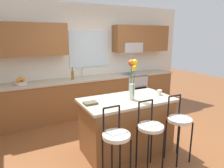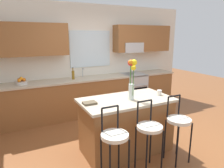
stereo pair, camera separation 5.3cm
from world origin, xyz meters
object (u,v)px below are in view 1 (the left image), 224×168
at_px(bar_stool_middle, 150,130).
at_px(fruit_bowl_oranges, 21,82).
at_px(bar_stool_near, 116,139).
at_px(cookbook, 90,103).
at_px(bar_stool_far, 179,123).
at_px(kitchen_island, 127,125).
at_px(oven_range, 132,90).
at_px(flower_vase, 133,75).
at_px(bottle_olive_oil, 73,75).
at_px(mug_ceramic, 159,92).

height_order(bar_stool_middle, fruit_bowl_oranges, fruit_bowl_oranges).
relative_size(bar_stool_near, cookbook, 5.21).
xyz_separation_m(bar_stool_middle, bar_stool_far, (0.55, 0.00, 0.00)).
bearing_deg(kitchen_island, oven_range, 54.70).
relative_size(kitchen_island, bar_stool_near, 1.46).
bearing_deg(bar_stool_far, fruit_bowl_oranges, 128.55).
bearing_deg(kitchen_island, cookbook, 177.00).
bearing_deg(bar_stool_middle, flower_vase, 84.64).
bearing_deg(kitchen_island, fruit_bowl_oranges, 127.62).
bearing_deg(fruit_bowl_oranges, bottle_olive_oil, -0.16).
bearing_deg(kitchen_island, bar_stool_far, -48.79).
distance_m(fruit_bowl_oranges, bottle_olive_oil, 1.13).
distance_m(bar_stool_far, mug_ceramic, 0.66).
bearing_deg(bar_stool_far, kitchen_island, 131.21).
bearing_deg(bottle_olive_oil, bar_stool_far, -70.64).
height_order(oven_range, cookbook, cookbook).
bearing_deg(bottle_olive_oil, mug_ceramic, -63.98).
bearing_deg(bar_stool_far, bar_stool_near, 180.00).
relative_size(oven_range, bar_stool_middle, 0.88).
distance_m(kitchen_island, bottle_olive_oil, 2.01).
height_order(bar_stool_near, flower_vase, flower_vase).
bearing_deg(bottle_olive_oil, flower_vase, -78.70).
height_order(flower_vase, cookbook, flower_vase).
bearing_deg(bar_stool_far, bar_stool_middle, 180.00).
distance_m(oven_range, bar_stool_far, 2.63).
xyz_separation_m(oven_range, bar_stool_middle, (-1.33, -2.51, 0.18)).
xyz_separation_m(bar_stool_near, bar_stool_far, (1.10, 0.00, 0.00)).
bearing_deg(flower_vase, mug_ceramic, -0.33).
bearing_deg(mug_ceramic, oven_range, 69.96).
height_order(bar_stool_far, bottle_olive_oil, bottle_olive_oil).
bearing_deg(cookbook, flower_vase, -7.87).
xyz_separation_m(kitchen_island, bar_stool_far, (0.55, -0.63, 0.17)).
relative_size(oven_range, bar_stool_near, 0.88).
height_order(cookbook, bottle_olive_oil, bottle_olive_oil).
relative_size(bar_stool_middle, mug_ceramic, 11.58).
distance_m(flower_vase, cookbook, 0.79).
bearing_deg(bar_stool_far, bottle_olive_oil, 109.36).
distance_m(bar_stool_near, cookbook, 0.73).
bearing_deg(kitchen_island, bottle_olive_oil, 100.11).
xyz_separation_m(oven_range, mug_ceramic, (-0.71, -1.94, 0.51)).
height_order(fruit_bowl_oranges, bottle_olive_oil, bottle_olive_oil).
bearing_deg(kitchen_island, bar_stool_middle, -90.00).
distance_m(cookbook, fruit_bowl_oranges, 2.05).
bearing_deg(bar_stool_near, bottle_olive_oil, 85.24).
height_order(bar_stool_far, fruit_bowl_oranges, fruit_bowl_oranges).
height_order(mug_ceramic, bottle_olive_oil, bottle_olive_oil).
bearing_deg(flower_vase, bar_stool_far, -48.74).
bearing_deg(flower_vase, cookbook, 172.13).
bearing_deg(oven_range, mug_ceramic, -110.04).
bearing_deg(oven_range, fruit_bowl_oranges, 179.43).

